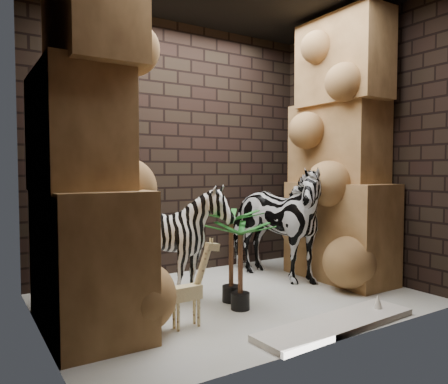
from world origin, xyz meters
TOP-DOWN VIEW (x-y plane):
  - floor at (0.00, 0.00)m, footprint 3.50×3.50m
  - wall_back at (0.00, 1.25)m, footprint 3.50×0.00m
  - wall_front at (0.00, -1.25)m, footprint 3.50×0.00m
  - wall_left at (-1.75, 0.00)m, footprint 0.00×3.00m
  - wall_right at (1.75, 0.00)m, footprint 0.00×3.00m
  - rock_pillar_left at (-1.40, 0.00)m, footprint 0.68×1.30m
  - rock_pillar_right at (1.42, 0.00)m, footprint 0.58×1.25m
  - zebra_right at (0.75, 0.40)m, footprint 0.93×1.39m
  - zebra_left at (-0.48, 0.31)m, footprint 1.17×1.32m
  - giraffe_toy at (-0.75, -0.42)m, footprint 0.37×0.13m
  - palm_front at (-0.08, -0.05)m, footprint 0.36×0.36m
  - palm_back at (-0.14, -0.28)m, footprint 0.36×0.36m
  - surfboard at (0.27, -1.05)m, footprint 1.54×0.46m

SIDE VIEW (x-z plane):
  - floor at x=0.00m, z-range 0.00..0.00m
  - surfboard at x=0.27m, z-range 0.00..0.05m
  - giraffe_toy at x=-0.75m, z-range 0.00..0.71m
  - palm_back at x=-0.14m, z-range 0.00..0.79m
  - palm_front at x=-0.08m, z-range 0.00..0.88m
  - zebra_left at x=-0.48m, z-range 0.00..1.01m
  - zebra_right at x=0.75m, z-range 0.00..1.51m
  - wall_back at x=0.00m, z-range -0.25..3.25m
  - wall_front at x=0.00m, z-range -0.25..3.25m
  - wall_left at x=-1.75m, z-range 0.00..3.00m
  - wall_right at x=1.75m, z-range 0.00..3.00m
  - rock_pillar_left at x=-1.40m, z-range 0.00..3.00m
  - rock_pillar_right at x=1.42m, z-range 0.00..3.00m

